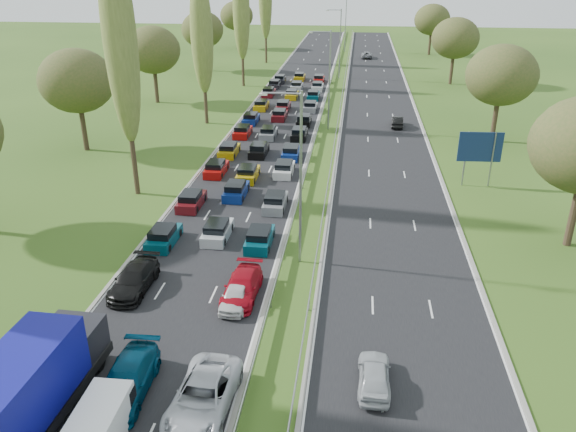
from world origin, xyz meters
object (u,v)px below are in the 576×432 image
(blue_lorry, at_px, (30,387))
(direction_sign, at_px, (480,149))
(white_van_rear, at_px, (98,429))
(near_car_3, at_px, (134,279))

(blue_lorry, bearing_deg, direction_sign, 54.84)
(white_van_rear, xyz_separation_m, direction_sign, (21.79, 34.29, 2.59))
(near_car_3, xyz_separation_m, direction_sign, (25.03, 21.75, 2.80))
(blue_lorry, height_order, direction_sign, direction_sign)
(white_van_rear, bearing_deg, near_car_3, 103.58)
(direction_sign, bearing_deg, near_car_3, -139.01)
(near_car_3, xyz_separation_m, blue_lorry, (-0.10, -11.66, 1.36))
(near_car_3, bearing_deg, direction_sign, 41.70)
(blue_lorry, bearing_deg, white_van_rear, -13.04)
(near_car_3, relative_size, blue_lorry, 0.53)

